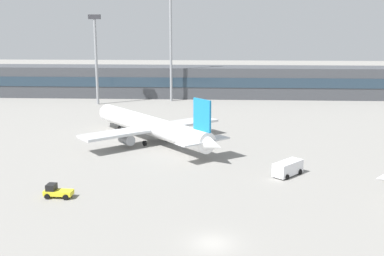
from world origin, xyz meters
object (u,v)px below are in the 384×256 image
service_van_white (288,168)px  floodlight_tower_west (96,53)px  floodlight_tower_east (171,39)px  airplane_mid (149,126)px  baggage_tug_yellow (57,191)px

service_van_white → floodlight_tower_west: size_ratio=0.22×
service_van_white → floodlight_tower_east: floodlight_tower_east is taller
floodlight_tower_east → service_van_white: bearing=-70.7°
airplane_mid → floodlight_tower_west: floodlight_tower_west is taller
floodlight_tower_west → floodlight_tower_east: 20.84m
service_van_white → floodlight_tower_west: floodlight_tower_west is taller
service_van_white → floodlight_tower_west: (-42.79, 59.91, 12.79)m
airplane_mid → service_van_white: bearing=-39.8°
floodlight_tower_east → floodlight_tower_west: bearing=-161.4°
airplane_mid → floodlight_tower_east: size_ratio=1.06×
airplane_mid → floodlight_tower_west: size_ratio=1.36×
floodlight_tower_west → floodlight_tower_east: (19.47, 6.54, 3.48)m
floodlight_tower_west → floodlight_tower_east: size_ratio=0.78×
baggage_tug_yellow → floodlight_tower_east: size_ratio=0.12×
airplane_mid → baggage_tug_yellow: airplane_mid is taller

